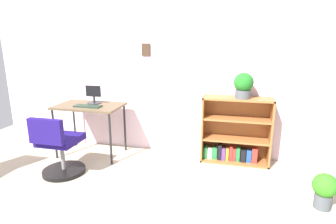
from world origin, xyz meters
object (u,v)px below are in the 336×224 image
Objects in this scene: monitor at (94,96)px; potted_plant_on_shelf at (243,85)px; keyboard at (88,106)px; office_chair at (59,150)px; desk at (89,110)px; bookshelf_low at (235,134)px; potted_plant_floor at (325,189)px.

monitor is 0.79× the size of potted_plant_on_shelf.
keyboard is 0.48× the size of office_chair.
monitor is 0.24m from keyboard.
desk is 1.19× the size of office_chair.
office_chair is 2.28m from bookshelf_low.
keyboard is (0.04, -0.11, 0.08)m from desk.
office_chair is (-0.10, -0.57, -0.42)m from keyboard.
potted_plant_on_shelf is at bearing 22.47° from office_chair.
desk is at bearing -172.50° from bookshelf_low.
bookshelf_low is (2.02, 0.27, -0.28)m from desk.
potted_plant_on_shelf is (2.09, 0.21, 0.40)m from desk.
potted_plant_on_shelf is (0.07, -0.06, 0.68)m from bookshelf_low.
potted_plant_on_shelf is (2.14, 0.89, 0.74)m from office_chair.
bookshelf_low is at bearing 7.50° from desk.
potted_plant_on_shelf is (2.06, 0.10, 0.22)m from monitor.
potted_plant_on_shelf reaches higher than monitor.
monitor is at bearing 76.75° from desk.
potted_plant_floor is (2.87, -0.78, -0.65)m from monitor.
monitor is at bearing -175.38° from bookshelf_low.
monitor is 0.69× the size of keyboard.
monitor is (0.02, 0.10, 0.18)m from desk.
potted_plant_on_shelf is at bearing 2.89° from monitor.
keyboard is (0.02, -0.21, -0.11)m from monitor.
desk is 2.13m from potted_plant_on_shelf.
potted_plant_floor is at bearing 0.02° from office_chair.
office_chair is at bearing -94.76° from desk.
potted_plant_on_shelf is at bearing -40.75° from bookshelf_low.
office_chair is 2.36× the size of potted_plant_on_shelf.
office_chair is at bearing -157.53° from potted_plant_on_shelf.
potted_plant_floor is (2.85, -0.57, -0.54)m from keyboard.
keyboard is at bearing -169.38° from bookshelf_low.
monitor is 0.33× the size of office_chair.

